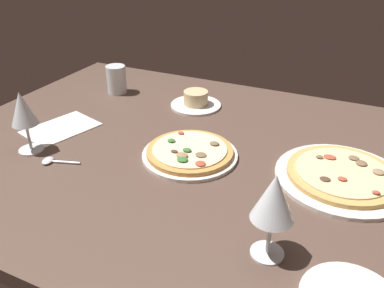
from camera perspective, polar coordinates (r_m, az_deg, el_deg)
The scene contains 9 objects.
dining_table at distance 111.41cm, azimuth 0.45°, elevation -1.87°, with size 150.00×110.00×4.00cm, color brown.
pizza_main at distance 107.11cm, azimuth -0.47°, elevation -1.24°, with size 26.19×26.19×3.40cm.
pizza_side at distance 104.52cm, azimuth 20.99°, elevation -4.31°, with size 32.82×32.82×3.37cm.
ramekin_on_saucer at distance 137.35cm, azimuth 0.55°, elevation 6.28°, with size 17.55×17.55×5.57cm.
wine_glass_far at distance 114.40cm, azimuth -23.41°, elevation 4.49°, with size 7.17×7.17×17.52cm.
wine_glass_near at distance 71.63cm, azimuth 11.79°, elevation -7.96°, with size 8.06×8.06×18.22cm.
water_glass at distance 151.26cm, azimuth -10.91°, elevation 9.00°, with size 7.24×7.24×10.37cm.
paper_menu at distance 129.06cm, azimuth -18.50°, elevation 2.19°, with size 14.89×20.93×0.30cm, color white.
spoon at distance 111.24cm, azimuth -19.65°, elevation -2.34°, with size 10.58×5.43×1.00cm.
Camera 1 is at (39.60, -86.87, 59.43)cm, focal length 36.68 mm.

